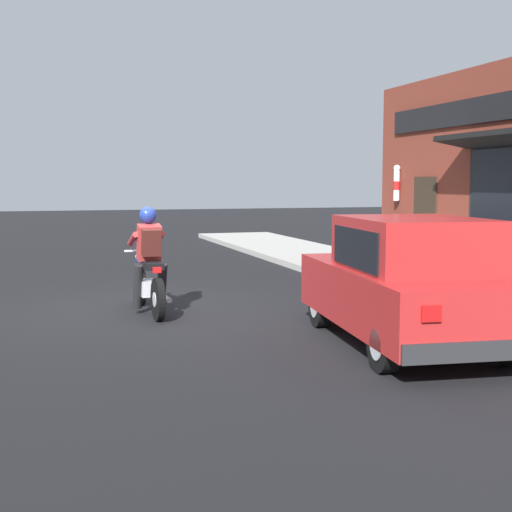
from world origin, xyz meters
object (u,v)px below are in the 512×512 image
at_px(fire_hydrant, 353,254).
at_px(car_hatchback, 407,283).
at_px(trash_bin, 378,239).
at_px(motorcycle_with_rider, 149,269).

bearing_deg(fire_hydrant, car_hatchback, -108.12).
distance_m(car_hatchback, trash_bin, 8.31).
height_order(fire_hydrant, trash_bin, trash_bin).
bearing_deg(motorcycle_with_rider, car_hatchback, -49.33).
relative_size(car_hatchback, trash_bin, 4.01).
bearing_deg(motorcycle_with_rider, fire_hydrant, 25.31).
relative_size(fire_hydrant, trash_bin, 0.90).
height_order(car_hatchback, fire_hydrant, car_hatchback).
bearing_deg(car_hatchback, trash_bin, 65.47).
xyz_separation_m(motorcycle_with_rider, fire_hydrant, (4.35, 2.06, -0.11)).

